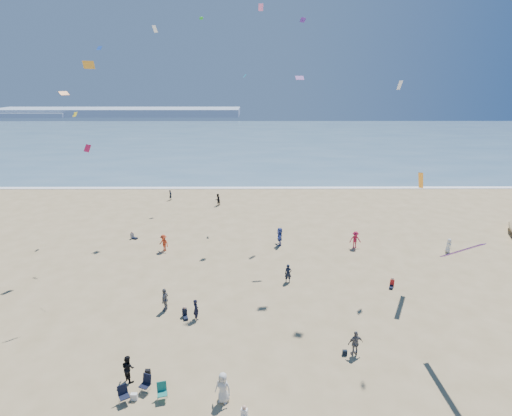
{
  "coord_description": "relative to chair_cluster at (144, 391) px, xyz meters",
  "views": [
    {
      "loc": [
        1.91,
        -15.91,
        16.75
      ],
      "look_at": [
        2.0,
        8.0,
        8.88
      ],
      "focal_mm": 28.0,
      "sensor_mm": 36.0,
      "label": 1
    }
  ],
  "objects": [
    {
      "name": "white_tote",
      "position": [
        -0.52,
        -0.1,
        -0.3
      ],
      "size": [
        0.35,
        0.2,
        0.4
      ],
      "primitive_type": "cube",
      "color": "silver",
      "rests_on": "ground"
    },
    {
      "name": "chair_cluster",
      "position": [
        0.0,
        0.0,
        0.0
      ],
      "size": [
        2.78,
        1.61,
        1.0
      ],
      "color": "black",
      "rests_on": "ground"
    },
    {
      "name": "surf_line",
      "position": [
        4.14,
        43.4,
        -0.46
      ],
      "size": [
        220.0,
        1.2,
        0.08
      ],
      "primitive_type": "cube",
      "color": "white",
      "rests_on": "ground"
    },
    {
      "name": "kites_aloft",
      "position": [
        13.08,
        11.48,
        14.32
      ],
      "size": [
        44.38,
        46.66,
        29.42
      ],
      "color": "yellow",
      "rests_on": "ground"
    },
    {
      "name": "standing_flyers",
      "position": [
        6.48,
        12.17,
        0.37
      ],
      "size": [
        38.68,
        44.9,
        1.92
      ],
      "color": "black",
      "rests_on": "ground"
    },
    {
      "name": "seated_group",
      "position": [
        5.2,
        7.59,
        -0.08
      ],
      "size": [
        25.78,
        27.11,
        0.84
      ],
      "color": "white",
      "rests_on": "ground"
    },
    {
      "name": "black_backpack",
      "position": [
        -0.26,
        1.78,
        -0.31
      ],
      "size": [
        0.3,
        0.22,
        0.38
      ],
      "primitive_type": "cube",
      "color": "black",
      "rests_on": "ground"
    },
    {
      "name": "navy_bag",
      "position": [
        11.75,
        3.55,
        -0.33
      ],
      "size": [
        0.28,
        0.18,
        0.34
      ],
      "primitive_type": "cube",
      "color": "black",
      "rests_on": "ground"
    },
    {
      "name": "ocean",
      "position": [
        4.14,
        93.4,
        -0.47
      ],
      "size": [
        220.0,
        100.0,
        0.06
      ],
      "primitive_type": "cube",
      "color": "#476B84",
      "rests_on": "ground"
    },
    {
      "name": "headland_far",
      "position": [
        -55.86,
        168.4,
        1.1
      ],
      "size": [
        110.0,
        20.0,
        3.2
      ],
      "primitive_type": "cube",
      "color": "#7A8EA8",
      "rests_on": "ground"
    },
    {
      "name": "headland_near",
      "position": [
        -95.86,
        163.4,
        0.5
      ],
      "size": [
        40.0,
        14.0,
        2.0
      ],
      "primitive_type": "cube",
      "color": "#7A8EA8",
      "rests_on": "ground"
    }
  ]
}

